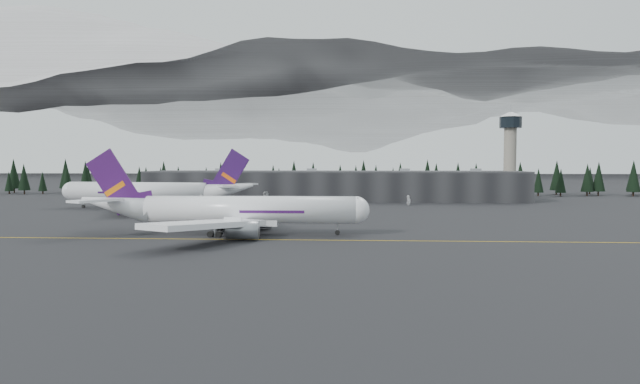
# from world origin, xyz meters

# --- Properties ---
(ground) EXTENTS (1400.00, 1400.00, 0.00)m
(ground) POSITION_xyz_m (0.00, 0.00, 0.00)
(ground) COLOR black
(ground) RESTS_ON ground
(taxiline) EXTENTS (400.00, 0.40, 0.02)m
(taxiline) POSITION_xyz_m (0.00, -2.00, 0.01)
(taxiline) COLOR gold
(taxiline) RESTS_ON ground
(terminal) EXTENTS (160.00, 30.00, 12.60)m
(terminal) POSITION_xyz_m (0.00, 125.00, 6.30)
(terminal) COLOR black
(terminal) RESTS_ON ground
(control_tower) EXTENTS (10.00, 10.00, 37.70)m
(control_tower) POSITION_xyz_m (75.00, 128.00, 23.41)
(control_tower) COLOR gray
(control_tower) RESTS_ON ground
(treeline) EXTENTS (360.00, 20.00, 15.00)m
(treeline) POSITION_xyz_m (0.00, 162.00, 7.50)
(treeline) COLOR black
(treeline) RESTS_ON ground
(mountain_ridge) EXTENTS (4400.00, 900.00, 420.00)m
(mountain_ridge) POSITION_xyz_m (0.00, 1000.00, 0.00)
(mountain_ridge) COLOR white
(mountain_ridge) RESTS_ON ground
(jet_main) EXTENTS (66.45, 61.36, 19.54)m
(jet_main) POSITION_xyz_m (-20.69, 6.35, 5.51)
(jet_main) COLOR white
(jet_main) RESTS_ON ground
(jet_parked) EXTENTS (71.30, 65.48, 21.01)m
(jet_parked) POSITION_xyz_m (-61.10, 73.18, 5.92)
(jet_parked) COLOR silver
(jet_parked) RESTS_ON ground
(gse_vehicle_a) EXTENTS (4.07, 5.09, 1.29)m
(gse_vehicle_a) POSITION_xyz_m (-27.08, 105.24, 0.64)
(gse_vehicle_a) COLOR #BABABC
(gse_vehicle_a) RESTS_ON ground
(gse_vehicle_b) EXTENTS (4.08, 2.10, 1.33)m
(gse_vehicle_b) POSITION_xyz_m (29.16, 96.60, 0.66)
(gse_vehicle_b) COLOR white
(gse_vehicle_b) RESTS_ON ground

